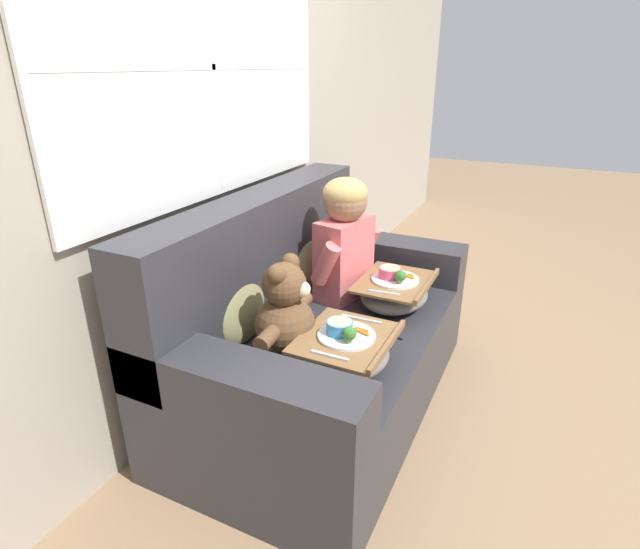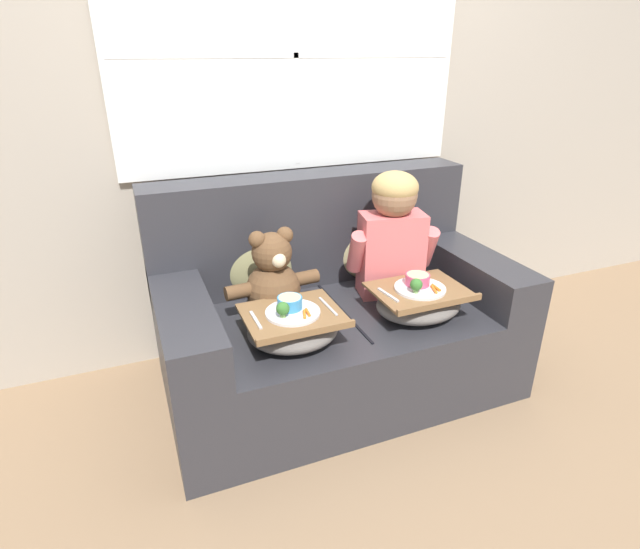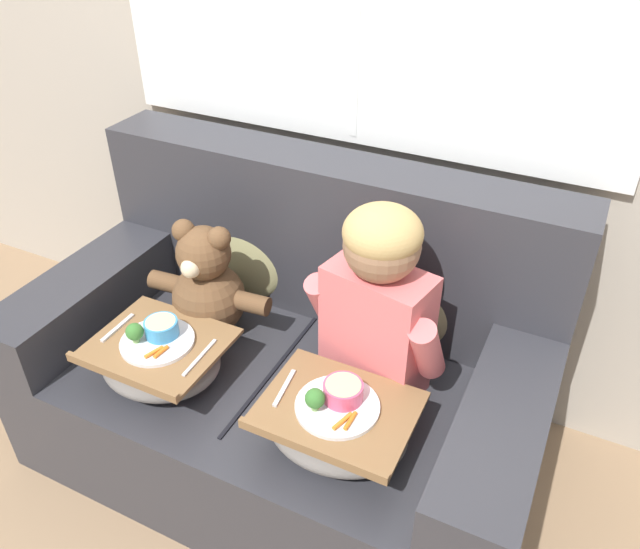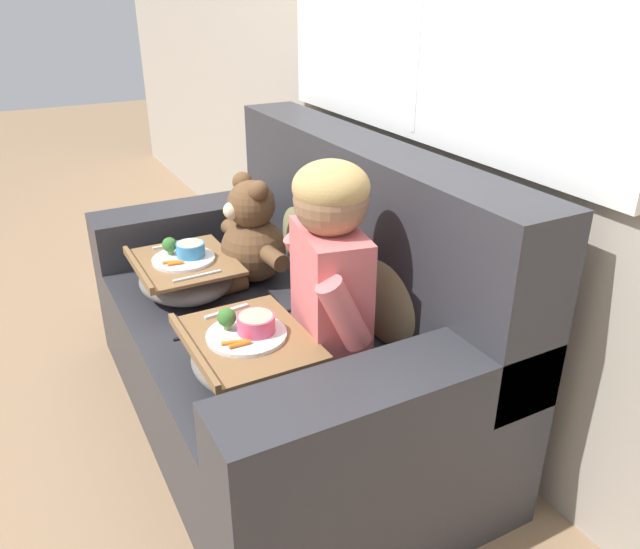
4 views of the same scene
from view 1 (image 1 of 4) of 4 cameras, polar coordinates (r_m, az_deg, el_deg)
The scene contains 9 objects.
ground_plane at distance 2.53m, azimuth 0.83°, elevation -14.05°, with size 14.00×14.00×0.00m, color #8E7051.
wall_back_with_window at distance 2.34m, azimuth -12.69°, elevation 17.20°, with size 8.00×0.08×2.60m.
couch at distance 2.37m, azimuth -0.82°, elevation -6.85°, with size 1.63×0.93×0.99m.
throw_pillow_behind_child at distance 2.58m, azimuth -1.90°, elevation 2.16°, with size 0.38×0.18×0.39m.
throw_pillow_behind_teddy at distance 2.12m, azimuth -9.41°, elevation -3.05°, with size 0.36×0.17×0.38m.
child_figure at distance 2.44m, azimuth 2.84°, elevation 4.70°, with size 0.45×0.25×0.61m.
teddy_bear at distance 2.00m, azimuth -3.88°, elevation -4.52°, with size 0.44×0.31×0.41m.
lap_tray_child at distance 2.45m, azimuth 8.50°, elevation -1.96°, with size 0.41×0.33×0.21m.
lap_tray_teddy at distance 1.95m, azimuth 3.02°, elevation -8.67°, with size 0.40×0.34×0.21m.
Camera 1 is at (-1.84, -0.85, 1.53)m, focal length 28.00 mm.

